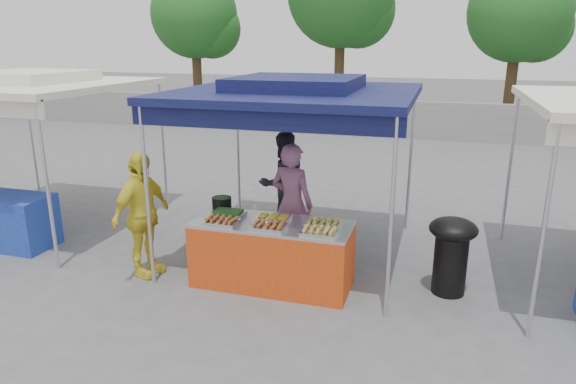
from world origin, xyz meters
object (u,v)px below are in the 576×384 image
(cooking_pot, at_px, (222,203))
(helper_man, at_px, (283,183))
(vendor_table, at_px, (272,254))
(vendor_woman, at_px, (292,204))
(wok_burner, at_px, (452,249))
(customer_person, at_px, (142,215))

(cooking_pot, xyz_separation_m, helper_man, (0.40, 1.50, -0.09))
(helper_man, bearing_deg, vendor_table, 58.70)
(vendor_woman, relative_size, helper_man, 1.03)
(cooking_pot, height_order, vendor_woman, vendor_woman)
(vendor_woman, height_order, helper_man, vendor_woman)
(vendor_table, bearing_deg, cooking_pot, 157.39)
(wok_burner, xyz_separation_m, vendor_woman, (-2.14, 0.35, 0.28))
(vendor_woman, bearing_deg, vendor_table, 100.78)
(wok_burner, distance_m, vendor_woman, 2.19)
(helper_man, xyz_separation_m, customer_person, (-1.30, -2.05, 0.01))
(cooking_pot, relative_size, customer_person, 0.16)
(customer_person, bearing_deg, vendor_table, -72.33)
(helper_man, bearing_deg, vendor_woman, 69.00)
(vendor_table, relative_size, wok_burner, 2.03)
(vendor_table, bearing_deg, customer_person, -173.42)
(wok_burner, xyz_separation_m, customer_person, (-3.91, -0.62, 0.26))
(vendor_table, xyz_separation_m, wok_burner, (2.18, 0.42, 0.16))
(wok_burner, bearing_deg, helper_man, 158.93)
(wok_burner, height_order, vendor_woman, vendor_woman)
(vendor_table, distance_m, helper_man, 1.94)
(vendor_table, xyz_separation_m, cooking_pot, (-0.83, 0.35, 0.50))
(vendor_woman, bearing_deg, wok_burner, -175.92)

